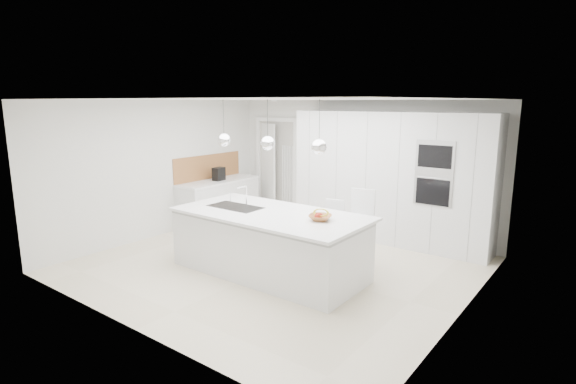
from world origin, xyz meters
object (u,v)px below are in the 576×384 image
Objects in this scene: fruit_bowl at (320,218)px; espresso_machine at (219,174)px; bar_stool_right at (358,229)px; island_base at (269,244)px; bar_stool_left at (330,232)px.

fruit_bowl is 1.17× the size of espresso_machine.
bar_stool_right is at bearing 84.13° from fruit_bowl.
island_base is 1.36m from bar_stool_right.
bar_stool_left is at bearing 112.15° from fruit_bowl.
bar_stool_right is (0.09, 0.90, -0.35)m from fruit_bowl.
fruit_bowl is at bearing -105.03° from bar_stool_right.
island_base is 0.96m from fruit_bowl.
bar_stool_left is (-0.33, 0.81, -0.45)m from fruit_bowl.
espresso_machine reaches higher than bar_stool_left.
espresso_machine is at bearing 149.41° from island_base.
bar_stool_left is at bearing 62.43° from island_base.
fruit_bowl is (0.81, 0.11, 0.51)m from island_base.
island_base is 2.88× the size of bar_stool_left.
espresso_machine reaches higher than fruit_bowl.
fruit_bowl is 3.62m from espresso_machine.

